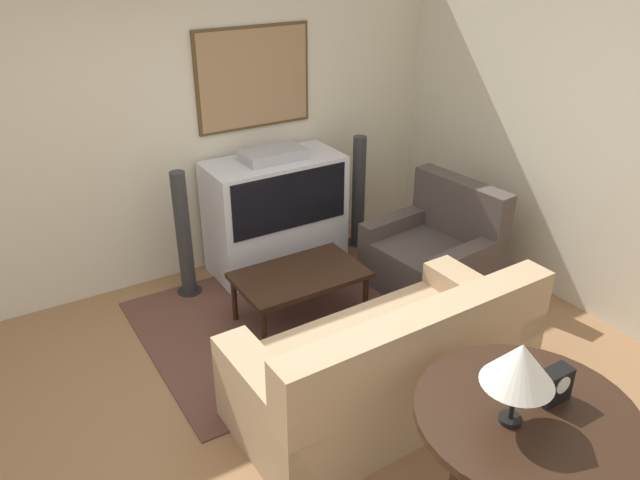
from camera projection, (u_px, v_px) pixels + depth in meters
The scene contains 13 objects.
ground_plane at pixel (298, 400), 4.26m from camera, with size 12.00×12.00×0.00m, color #8E6642.
wall_back at pixel (173, 129), 5.27m from camera, with size 12.00×0.10×2.70m.
wall_right at pixel (587, 147), 4.87m from camera, with size 0.06×12.00×2.70m.
area_rug at pixel (305, 312), 5.22m from camera, with size 2.59×1.88×0.01m.
tv at pixel (276, 213), 5.71m from camera, with size 1.23×0.59×1.15m.
couch at pixel (387, 367), 4.07m from camera, with size 2.00×1.00×0.93m.
armchair at pixel (434, 256), 5.48m from camera, with size 0.95×1.06×0.95m.
coffee_table at pixel (300, 278), 4.96m from camera, with size 1.02×0.63×0.44m.
console_table at pixel (526, 424), 3.04m from camera, with size 1.10×1.10×0.80m.
table_lamp at pixel (520, 365), 2.81m from camera, with size 0.34×0.34×0.45m.
mantel_clock at pixel (554, 385), 3.06m from camera, with size 0.17×0.10×0.18m.
speaker_tower_left at pixel (184, 238), 5.27m from camera, with size 0.22×0.22×1.13m.
speaker_tower_right at pixel (358, 195), 6.10m from camera, with size 0.22×0.22×1.13m.
Camera 1 is at (-1.59, -2.90, 2.91)m, focal length 35.00 mm.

